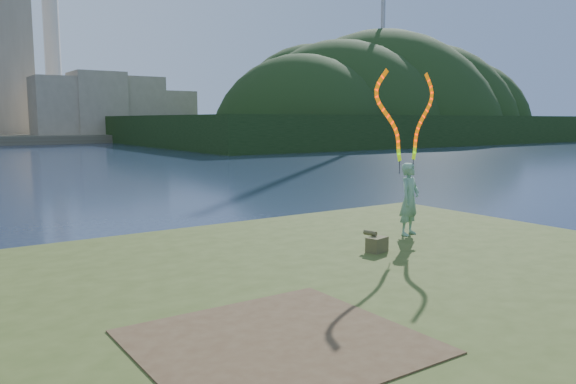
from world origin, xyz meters
TOP-DOWN VIEW (x-y plane):
  - ground at (0.00, 0.00)m, footprint 320.00×320.00m
  - grassy_knoll at (0.00, -2.30)m, footprint 20.00×18.00m
  - dirt_patch at (-2.20, -3.20)m, footprint 3.20×3.00m
  - wooded_hill at (59.57, 59.96)m, footprint 78.00×50.00m
  - woman_with_ribbons at (3.79, 0.40)m, footprint 1.99×0.68m
  - canvas_bag at (2.00, -0.45)m, footprint 0.48×0.54m

SIDE VIEW (x-z plane):
  - ground at x=0.00m, z-range 0.00..0.00m
  - wooded_hill at x=59.57m, z-range -31.34..31.66m
  - grassy_knoll at x=0.00m, z-range -0.06..0.74m
  - dirt_patch at x=-2.20m, z-range 0.80..0.82m
  - canvas_bag at x=2.00m, z-range 0.76..1.17m
  - woman_with_ribbons at x=3.79m, z-range 0.18..4.23m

